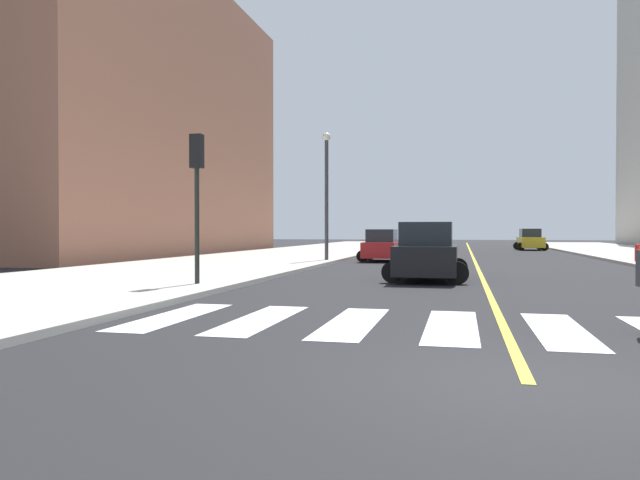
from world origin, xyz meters
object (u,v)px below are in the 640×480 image
Objects in this scene: traffic_light_far_corner at (197,178)px; street_lamp at (327,184)px; car_black_third at (427,253)px; car_red_nearest at (382,246)px; fire_hydrant at (637,253)px; car_yellow_second at (530,240)px.

street_lamp is (0.53, 15.20, 0.96)m from traffic_light_far_corner.
car_black_third is 1.02× the size of traffic_light_far_corner.
street_lamp is (-5.92, 10.71, 3.29)m from car_black_third.
fire_hydrant is at bearing 0.82° from car_red_nearest.
car_black_third is 5.03× the size of fire_hydrant.
car_red_nearest is 13.09m from fire_hydrant.
car_black_third is at bearing -128.04° from fire_hydrant.
street_lamp is at bearing 87.99° from traffic_light_far_corner.
street_lamp is at bearing -143.17° from car_red_nearest.
traffic_light_far_corner is at bearing -92.01° from street_lamp.
traffic_light_far_corner is at bearing -133.64° from fire_hydrant.
car_red_nearest is 0.94× the size of car_yellow_second.
car_black_third is (-7.10, -35.25, 0.05)m from car_yellow_second.
car_red_nearest is at bearing 179.89° from fire_hydrant.
traffic_light_far_corner is at bearing -99.91° from car_red_nearest.
fire_hydrant is at bearing 95.37° from car_yellow_second.
car_yellow_second is 4.82× the size of fire_hydrant.
car_black_third reaches higher than fire_hydrant.
car_yellow_second is 42.06m from traffic_light_far_corner.
car_yellow_second is at bearing 71.16° from traffic_light_far_corner.
street_lamp reaches higher than car_yellow_second.
traffic_light_far_corner reaches higher than car_red_nearest.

